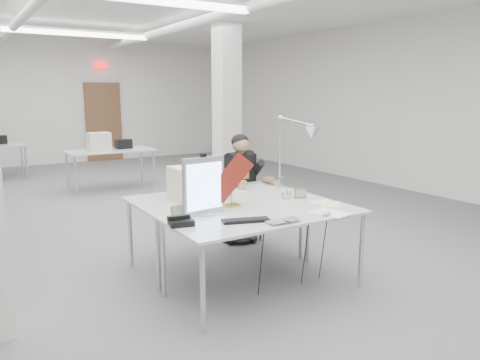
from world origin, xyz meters
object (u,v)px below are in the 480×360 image
at_px(desk_main, 265,215).
at_px(beige_monitor, 189,183).
at_px(seated_person, 241,170).
at_px(office_chair, 239,194).
at_px(desk_phone, 181,222).
at_px(architect_lamp, 294,154).
at_px(bankers_lamp, 231,189).
at_px(laptop, 287,223).
at_px(monitor, 204,186).

xyz_separation_m(desk_main, beige_monitor, (-0.33, 0.88, 0.18)).
xyz_separation_m(desk_main, seated_person, (0.62, 1.42, 0.16)).
relative_size(desk_main, office_chair, 1.52).
distance_m(desk_phone, beige_monitor, 0.97).
xyz_separation_m(office_chair, beige_monitor, (-0.95, -0.59, 0.33)).
bearing_deg(architect_lamp, beige_monitor, 151.58).
xyz_separation_m(bankers_lamp, desk_phone, (-0.69, -0.34, -0.14)).
relative_size(desk_main, architect_lamp, 2.19).
height_order(laptop, architect_lamp, architect_lamp).
distance_m(seated_person, architect_lamp, 0.83).
relative_size(bankers_lamp, desk_phone, 1.69).
distance_m(desk_main, laptop, 0.38).
bearing_deg(office_chair, beige_monitor, -166.28).
relative_size(bankers_lamp, beige_monitor, 0.93).
xyz_separation_m(seated_person, beige_monitor, (-0.95, -0.54, 0.02)).
bearing_deg(office_chair, seated_person, -108.04).
relative_size(desk_main, seated_person, 1.98).
distance_m(office_chair, bankers_lamp, 1.35).
relative_size(seated_person, monitor, 1.75).
distance_m(monitor, desk_phone, 0.45).
bearing_deg(beige_monitor, bankers_lamp, -68.01).
bearing_deg(bankers_lamp, desk_phone, -138.91).
height_order(desk_phone, beige_monitor, beige_monitor).
bearing_deg(bankers_lamp, desk_main, -57.69).
bearing_deg(desk_main, laptop, -96.66).
relative_size(monitor, desk_phone, 2.65).
distance_m(office_chair, desk_phone, 2.02).
bearing_deg(architect_lamp, seated_person, 88.26).
relative_size(desk_main, desk_phone, 9.17).
distance_m(desk_main, architect_lamp, 1.15).
height_order(seated_person, bankers_lamp, seated_person).
distance_m(laptop, beige_monitor, 1.31).
bearing_deg(bankers_lamp, monitor, -145.86).
distance_m(office_chair, beige_monitor, 1.17).
bearing_deg(architect_lamp, desk_phone, -177.53).
height_order(desk_main, monitor, monitor).
bearing_deg(monitor, desk_phone, -152.38).
bearing_deg(office_chair, bankers_lamp, -142.50).
xyz_separation_m(office_chair, laptop, (-0.66, -1.85, 0.18)).
relative_size(seated_person, beige_monitor, 2.55).
bearing_deg(desk_phone, bankers_lamp, 37.87).
xyz_separation_m(seated_person, desk_phone, (-1.43, -1.37, -0.12)).
relative_size(laptop, desk_phone, 1.55).
bearing_deg(desk_phone, architect_lamp, 32.14).
bearing_deg(architect_lamp, laptop, -148.10).
distance_m(bankers_lamp, beige_monitor, 0.53).
bearing_deg(beige_monitor, office_chair, 30.81).
xyz_separation_m(desk_main, architect_lamp, (0.84, 0.67, 0.42)).
relative_size(laptop, beige_monitor, 0.86).
height_order(office_chair, laptop, office_chair).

